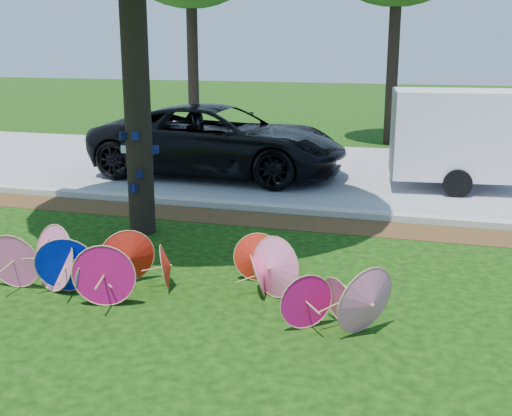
{
  "coord_description": "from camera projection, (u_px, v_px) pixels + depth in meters",
  "views": [
    {
      "loc": [
        2.95,
        -6.44,
        3.19
      ],
      "look_at": [
        0.5,
        2.0,
        0.9
      ],
      "focal_mm": 45.0,
      "sensor_mm": 36.0,
      "label": 1
    }
  ],
  "objects": [
    {
      "name": "black_van",
      "position": [
        219.0,
        141.0,
        15.55
      ],
      "size": [
        6.2,
        2.97,
        1.71
      ],
      "primitive_type": "imported",
      "rotation": [
        0.0,
        0.0,
        1.55
      ],
      "color": "black",
      "rests_on": "ground"
    },
    {
      "name": "mulch_strip",
      "position": [
        268.0,
        220.0,
        11.77
      ],
      "size": [
        90.0,
        1.0,
        0.01
      ],
      "primitive_type": "cube",
      "color": "#472D16",
      "rests_on": "ground"
    },
    {
      "name": "ground",
      "position": [
        168.0,
        319.0,
        7.59
      ],
      "size": [
        90.0,
        90.0,
        0.0
      ],
      "primitive_type": "plane",
      "color": "black",
      "rests_on": "ground"
    },
    {
      "name": "curb",
      "position": [
        277.0,
        208.0,
        12.4
      ],
      "size": [
        90.0,
        0.3,
        0.12
      ],
      "primitive_type": "cube",
      "color": "#B7B5AD",
      "rests_on": "ground"
    },
    {
      "name": "parasol_pile",
      "position": [
        158.0,
        269.0,
        8.14
      ],
      "size": [
        5.41,
        1.86,
        0.9
      ],
      "color": "pink",
      "rests_on": "ground"
    },
    {
      "name": "street",
      "position": [
        318.0,
        171.0,
        16.27
      ],
      "size": [
        90.0,
        8.0,
        0.01
      ],
      "primitive_type": "cube",
      "color": "gray",
      "rests_on": "ground"
    },
    {
      "name": "cargo_trailer",
      "position": [
        456.0,
        134.0,
        14.03
      ],
      "size": [
        2.84,
        1.98,
        2.47
      ],
      "primitive_type": "cube",
      "rotation": [
        0.0,
        0.0,
        0.11
      ],
      "color": "white",
      "rests_on": "ground"
    }
  ]
}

